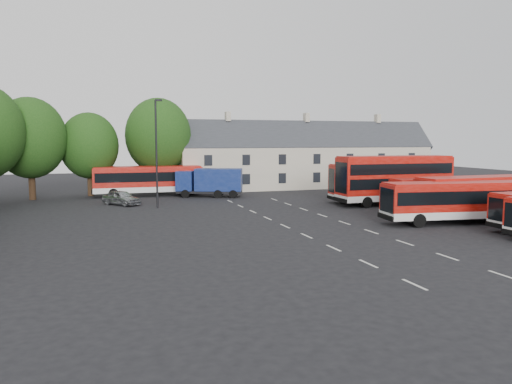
% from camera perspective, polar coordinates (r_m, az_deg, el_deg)
% --- Properties ---
extents(ground, '(140.00, 140.00, 0.00)m').
position_cam_1_polar(ground, '(35.92, 4.51, -4.44)').
color(ground, black).
rests_on(ground, ground).
extents(lane_markings, '(5.15, 33.80, 0.01)m').
position_cam_1_polar(lane_markings, '(38.72, 6.80, -3.70)').
color(lane_markings, beige).
rests_on(lane_markings, ground).
extents(treeline, '(29.92, 32.59, 12.01)m').
position_cam_1_polar(treeline, '(52.46, -26.03, 5.60)').
color(treeline, black).
rests_on(treeline, ground).
extents(terrace_houses, '(35.70, 7.13, 10.06)m').
position_cam_1_polar(terrace_houses, '(68.47, 5.73, 3.78)').
color(terrace_houses, beige).
rests_on(terrace_houses, ground).
extents(bus_row_c, '(11.69, 4.10, 3.24)m').
position_cam_1_polar(bus_row_c, '(41.65, 21.85, -0.71)').
color(bus_row_c, silver).
rests_on(bus_row_c, ground).
extents(bus_row_d, '(12.09, 3.08, 3.40)m').
position_cam_1_polar(bus_row_d, '(46.54, 24.42, -0.03)').
color(bus_row_d, silver).
rests_on(bus_row_d, ground).
extents(bus_row_e, '(10.95, 3.85, 3.03)m').
position_cam_1_polar(bus_row_e, '(48.21, 21.26, 0.03)').
color(bus_row_e, silver).
rests_on(bus_row_e, ground).
extents(bus_dd_south, '(11.93, 2.80, 4.89)m').
position_cam_1_polar(bus_dd_south, '(51.62, 15.57, 1.66)').
color(bus_dd_south, silver).
rests_on(bus_dd_south, ground).
extents(bus_dd_north, '(9.90, 3.07, 3.99)m').
position_cam_1_polar(bus_dd_north, '(53.41, 13.55, 1.31)').
color(bus_dd_north, silver).
rests_on(bus_dd_north, ground).
extents(bus_north, '(12.25, 3.07, 3.45)m').
position_cam_1_polar(bus_north, '(58.72, -12.23, 1.55)').
color(bus_north, silver).
rests_on(bus_north, ground).
extents(box_truck, '(7.69, 4.79, 3.22)m').
position_cam_1_polar(box_truck, '(56.80, -5.23, 1.25)').
color(box_truck, black).
rests_on(box_truck, ground).
extents(silver_car, '(4.04, 4.50, 1.48)m').
position_cam_1_polar(silver_car, '(51.43, -15.11, -0.63)').
color(silver_car, '#9B9EA2').
rests_on(silver_car, ground).
extents(lamppost, '(0.71, 0.46, 10.25)m').
position_cam_1_polar(lamppost, '(48.02, -11.29, 4.66)').
color(lamppost, black).
rests_on(lamppost, ground).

